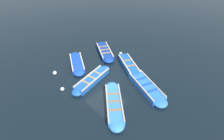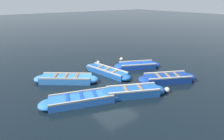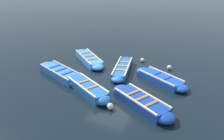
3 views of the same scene
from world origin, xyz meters
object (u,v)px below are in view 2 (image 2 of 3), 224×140
Objects in this scene: boat_alongside at (82,99)px; buoy_yellow_far at (98,62)px; buoy_white_drifting at (121,59)px; boat_inner_gap at (167,78)px; buoy_orange_near at (167,90)px; boat_far_corner at (133,92)px; boat_broadside at (66,79)px; boat_bow_out at (107,71)px; boat_outer_left at (137,65)px.

buoy_yellow_far is at bearing 49.75° from boat_alongside.
boat_inner_gap is at bearing -92.14° from buoy_white_drifting.
boat_far_corner is at bearing 153.98° from buoy_orange_near.
buoy_white_drifting is at bearing 87.86° from boat_inner_gap.
boat_inner_gap reaches higher than buoy_orange_near.
boat_bow_out is at bearing -9.09° from boat_broadside.
boat_alongside is at bearing 156.91° from buoy_orange_near.
boat_inner_gap is 0.89× the size of boat_alongside.
boat_outer_left is 0.85× the size of boat_alongside.
boat_alongside is 5.43m from buoy_yellow_far.
boat_outer_left is at bearing -91.49° from buoy_white_drifting.
boat_outer_left is 0.96× the size of boat_broadside.
boat_alongside reaches higher than boat_bow_out.
boat_alongside is at bearing -143.72° from boat_bow_out.
boat_outer_left is 2.98m from buoy_yellow_far.
boat_broadside reaches higher than buoy_orange_near.
buoy_orange_near is at bearing -73.13° from boat_bow_out.
boat_outer_left is 12.12× the size of buoy_white_drifting.
buoy_white_drifting is (5.42, 3.68, -0.03)m from boat_alongside.
buoy_yellow_far is 1.96m from buoy_white_drifting.
buoy_yellow_far is (3.51, 4.14, -0.05)m from boat_alongside.
boat_broadside is 0.88× the size of boat_alongside.
boat_bow_out is at bearing 171.88° from boat_outer_left.
boat_bow_out is at bearing 126.72° from boat_inner_gap.
boat_broadside is 2.60m from boat_alongside.
buoy_yellow_far is (-1.86, 2.33, -0.04)m from boat_outer_left.
boat_inner_gap is at bearing 37.35° from buoy_orange_near.
boat_far_corner reaches higher than boat_outer_left.
boat_bow_out is 2.06m from buoy_yellow_far.
boat_bow_out is 0.94× the size of boat_alongside.
boat_alongside is at bearing -130.25° from buoy_yellow_far.
buoy_orange_near is at bearing -23.09° from boat_alongside.
buoy_orange_near is (3.86, -4.35, -0.05)m from boat_broadside.
boat_far_corner is 12.21× the size of buoy_white_drifting.
boat_far_corner is 1.01× the size of boat_outer_left.
boat_alongside is 15.70× the size of buoy_yellow_far.
buoy_yellow_far is (0.56, 1.98, -0.05)m from boat_bow_out.
buoy_white_drifting is at bearing 12.02° from boat_broadside.
buoy_white_drifting is at bearing 57.09° from boat_far_corner.
buoy_orange_near reaches higher than buoy_white_drifting.
boat_inner_gap is at bearing -92.59° from boat_outer_left.
boat_alongside is (-5.37, -1.82, 0.00)m from boat_outer_left.
boat_bow_out reaches higher than buoy_yellow_far.
boat_far_corner reaches higher than buoy_yellow_far.
boat_broadside reaches higher than boat_alongside.
boat_far_corner is 5.50m from buoy_white_drifting.
boat_far_corner is 2.81m from boat_inner_gap.
buoy_yellow_far is at bearing 108.94° from boat_inner_gap.
boat_broadside is at bearing -167.98° from buoy_white_drifting.
buoy_white_drifting is (1.28, 5.45, -0.00)m from buoy_orange_near.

